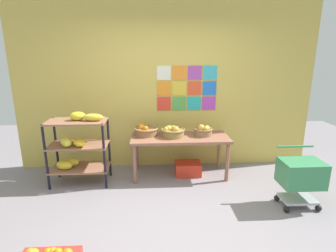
{
  "coord_description": "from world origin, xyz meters",
  "views": [
    {
      "loc": [
        -0.21,
        -2.58,
        1.9
      ],
      "look_at": [
        -0.01,
        1.07,
        0.92
      ],
      "focal_mm": 28.32,
      "sensor_mm": 36.0,
      "label": 1
    }
  ],
  "objects_px": {
    "fruit_basket_back_left": "(203,131)",
    "fruit_basket_back_right": "(145,130)",
    "fruit_basket_left": "(173,132)",
    "produce_crate_under_table": "(188,168)",
    "banana_shelf_unit": "(77,144)",
    "shopping_cart": "(301,175)",
    "display_table": "(180,141)"
  },
  "relations": [
    {
      "from": "display_table",
      "to": "fruit_basket_back_right",
      "type": "xyz_separation_m",
      "value": [
        -0.55,
        0.11,
        0.16
      ]
    },
    {
      "from": "produce_crate_under_table",
      "to": "shopping_cart",
      "type": "bearing_deg",
      "value": -37.76
    },
    {
      "from": "fruit_basket_left",
      "to": "fruit_basket_back_left",
      "type": "bearing_deg",
      "value": 2.6
    },
    {
      "from": "fruit_basket_back_left",
      "to": "produce_crate_under_table",
      "type": "relative_size",
      "value": 0.73
    },
    {
      "from": "display_table",
      "to": "fruit_basket_left",
      "type": "relative_size",
      "value": 4.07
    },
    {
      "from": "display_table",
      "to": "produce_crate_under_table",
      "type": "height_order",
      "value": "display_table"
    },
    {
      "from": "fruit_basket_back_right",
      "to": "shopping_cart",
      "type": "height_order",
      "value": "fruit_basket_back_right"
    },
    {
      "from": "fruit_basket_back_left",
      "to": "display_table",
      "type": "bearing_deg",
      "value": -175.02
    },
    {
      "from": "display_table",
      "to": "fruit_basket_left",
      "type": "xyz_separation_m",
      "value": [
        -0.12,
        0.01,
        0.16
      ]
    },
    {
      "from": "fruit_basket_back_left",
      "to": "fruit_basket_back_right",
      "type": "bearing_deg",
      "value": 175.04
    },
    {
      "from": "banana_shelf_unit",
      "to": "display_table",
      "type": "bearing_deg",
      "value": 7.02
    },
    {
      "from": "fruit_basket_back_left",
      "to": "fruit_basket_left",
      "type": "height_order",
      "value": "fruit_basket_back_left"
    },
    {
      "from": "produce_crate_under_table",
      "to": "shopping_cart",
      "type": "relative_size",
      "value": 0.54
    },
    {
      "from": "fruit_basket_back_right",
      "to": "display_table",
      "type": "bearing_deg",
      "value": -11.67
    },
    {
      "from": "fruit_basket_back_left",
      "to": "fruit_basket_back_right",
      "type": "xyz_separation_m",
      "value": [
        -0.92,
        0.08,
        -0.0
      ]
    },
    {
      "from": "fruit_basket_back_left",
      "to": "shopping_cart",
      "type": "bearing_deg",
      "value": -44.39
    },
    {
      "from": "banana_shelf_unit",
      "to": "shopping_cart",
      "type": "xyz_separation_m",
      "value": [
        3.0,
        -0.82,
        -0.19
      ]
    },
    {
      "from": "banana_shelf_unit",
      "to": "display_table",
      "type": "height_order",
      "value": "banana_shelf_unit"
    },
    {
      "from": "display_table",
      "to": "shopping_cart",
      "type": "height_order",
      "value": "shopping_cart"
    },
    {
      "from": "fruit_basket_left",
      "to": "shopping_cart",
      "type": "relative_size",
      "value": 0.5
    },
    {
      "from": "display_table",
      "to": "fruit_basket_back_left",
      "type": "distance_m",
      "value": 0.41
    },
    {
      "from": "fruit_basket_back_right",
      "to": "banana_shelf_unit",
      "type": "bearing_deg",
      "value": -163.25
    },
    {
      "from": "banana_shelf_unit",
      "to": "produce_crate_under_table",
      "type": "bearing_deg",
      "value": 6.5
    },
    {
      "from": "fruit_basket_back_left",
      "to": "produce_crate_under_table",
      "type": "distance_m",
      "value": 0.67
    },
    {
      "from": "produce_crate_under_table",
      "to": "banana_shelf_unit",
      "type": "bearing_deg",
      "value": -173.5
    },
    {
      "from": "fruit_basket_back_right",
      "to": "fruit_basket_left",
      "type": "height_order",
      "value": "fruit_basket_left"
    },
    {
      "from": "banana_shelf_unit",
      "to": "fruit_basket_back_left",
      "type": "relative_size",
      "value": 3.68
    },
    {
      "from": "banana_shelf_unit",
      "to": "fruit_basket_left",
      "type": "relative_size",
      "value": 2.93
    },
    {
      "from": "fruit_basket_back_left",
      "to": "fruit_basket_left",
      "type": "relative_size",
      "value": 0.8
    },
    {
      "from": "fruit_basket_left",
      "to": "produce_crate_under_table",
      "type": "xyz_separation_m",
      "value": [
        0.25,
        -0.01,
        -0.63
      ]
    },
    {
      "from": "display_table",
      "to": "produce_crate_under_table",
      "type": "relative_size",
      "value": 3.74
    },
    {
      "from": "banana_shelf_unit",
      "to": "shopping_cart",
      "type": "height_order",
      "value": "banana_shelf_unit"
    }
  ]
}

